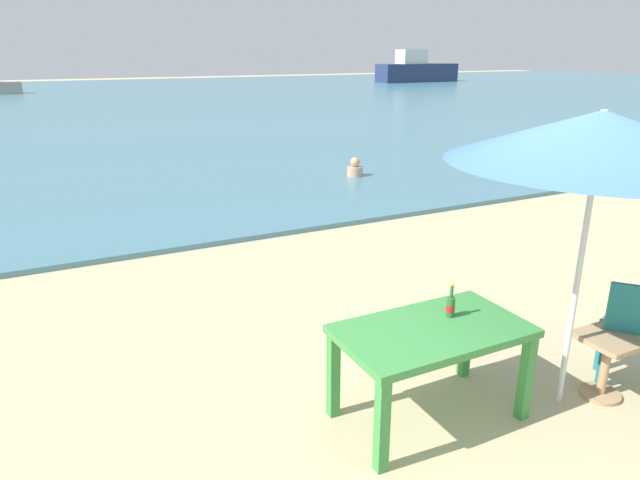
# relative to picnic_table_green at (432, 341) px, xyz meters

# --- Properties ---
(ground_plane) EXTENTS (120.00, 120.00, 0.00)m
(ground_plane) POSITION_rel_picnic_table_green_xyz_m (0.75, -0.42, -0.65)
(ground_plane) COLOR #C6B287
(sea_water) EXTENTS (120.00, 50.00, 0.08)m
(sea_water) POSITION_rel_picnic_table_green_xyz_m (0.75, 29.58, -0.61)
(sea_water) COLOR teal
(sea_water) RESTS_ON ground_plane
(picnic_table_green) EXTENTS (1.40, 0.80, 0.76)m
(picnic_table_green) POSITION_rel_picnic_table_green_xyz_m (0.00, 0.00, 0.00)
(picnic_table_green) COLOR #3D8C42
(picnic_table_green) RESTS_ON ground_plane
(beer_bottle_amber) EXTENTS (0.07, 0.07, 0.26)m
(beer_bottle_amber) POSITION_rel_picnic_table_green_xyz_m (0.23, 0.09, 0.20)
(beer_bottle_amber) COLOR #2D662D
(beer_bottle_amber) RESTS_ON picnic_table_green
(patio_umbrella) EXTENTS (2.10, 2.10, 2.30)m
(patio_umbrella) POSITION_rel_picnic_table_green_xyz_m (1.07, -0.32, 1.47)
(patio_umbrella) COLOR silver
(patio_umbrella) RESTS_ON ground_plane
(side_table_wood) EXTENTS (0.44, 0.44, 0.54)m
(side_table_wood) POSITION_rel_picnic_table_green_xyz_m (1.43, -0.42, -0.30)
(side_table_wood) COLOR tan
(side_table_wood) RESTS_ON ground_plane
(swimmer_person) EXTENTS (0.34, 0.34, 0.41)m
(swimmer_person) POSITION_rel_picnic_table_green_xyz_m (3.71, 7.53, -0.41)
(swimmer_person) COLOR tan
(swimmer_person) RESTS_ON sea_water
(boat_fishing_trawler) EXTENTS (7.34, 2.00, 2.67)m
(boat_fishing_trawler) POSITION_rel_picnic_table_green_xyz_m (27.80, 38.65, 0.39)
(boat_fishing_trawler) COLOR navy
(boat_fishing_trawler) RESTS_ON sea_water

